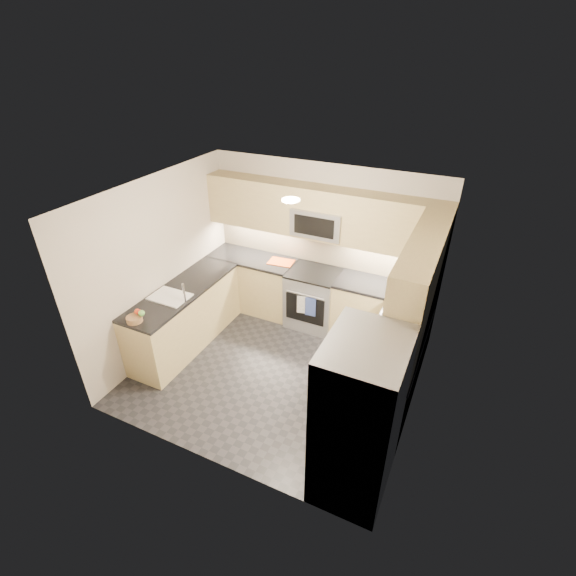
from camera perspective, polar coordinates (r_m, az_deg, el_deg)
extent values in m
cube|color=black|center=(5.92, -1.48, -11.20)|extent=(3.60, 3.20, 0.00)
cube|color=beige|center=(4.63, -1.90, 12.42)|extent=(3.60, 3.20, 0.02)
cube|color=beige|center=(6.46, 4.79, 5.92)|extent=(3.60, 0.02, 2.50)
cube|color=beige|center=(4.09, -12.04, -11.55)|extent=(3.60, 0.02, 2.50)
cube|color=beige|center=(6.10, -16.96, 3.01)|extent=(0.02, 3.20, 2.50)
cube|color=beige|center=(4.76, 18.16, -5.71)|extent=(0.02, 3.20, 2.50)
cube|color=tan|center=(7.00, -4.73, 0.66)|extent=(1.42, 0.60, 0.90)
cube|color=tan|center=(6.35, 12.70, -3.61)|extent=(1.42, 0.60, 0.90)
cube|color=tan|center=(5.39, 13.88, -10.95)|extent=(0.60, 1.70, 0.90)
cube|color=tan|center=(6.32, -13.81, -3.92)|extent=(0.60, 2.00, 0.90)
cube|color=black|center=(6.78, -4.90, 4.09)|extent=(1.42, 0.63, 0.04)
cube|color=black|center=(6.10, 13.20, 0.03)|extent=(1.42, 0.63, 0.04)
cube|color=black|center=(5.09, 14.54, -7.00)|extent=(0.63, 1.70, 0.04)
cube|color=black|center=(6.07, -14.35, -0.28)|extent=(0.63, 2.00, 0.04)
cube|color=tan|center=(6.08, 4.41, 10.21)|extent=(3.60, 0.35, 0.75)
cube|color=tan|center=(4.71, 17.77, 2.27)|extent=(0.35, 1.95, 0.75)
cube|color=#C7B38F|center=(6.48, 4.75, 5.46)|extent=(3.60, 0.01, 0.51)
cube|color=#C7B38F|center=(5.16, 18.84, -3.45)|extent=(0.01, 2.30, 0.51)
cube|color=#9EA0A6|center=(6.57, 3.46, -1.45)|extent=(0.76, 0.65, 0.91)
cube|color=black|center=(6.34, 3.59, 2.06)|extent=(0.76, 0.65, 0.03)
cube|color=black|center=(6.32, 2.32, -2.94)|extent=(0.62, 0.02, 0.45)
cylinder|color=#B2B5BA|center=(6.16, 2.30, -0.95)|extent=(0.60, 0.02, 0.02)
cube|color=#96989E|center=(6.11, 4.28, 9.04)|extent=(0.76, 0.40, 0.40)
cube|color=black|center=(5.93, 3.54, 8.38)|extent=(0.60, 0.01, 0.28)
cube|color=gray|center=(4.16, 9.66, -17.21)|extent=(0.70, 0.90, 1.80)
cylinder|color=#B2B5BA|center=(4.07, 3.76, -16.98)|extent=(0.02, 0.02, 1.20)
cylinder|color=#B2B5BA|center=(4.31, 5.62, -13.72)|extent=(0.02, 0.02, 1.20)
cube|color=white|center=(5.94, -15.77, -1.73)|extent=(0.52, 0.38, 0.16)
cylinder|color=silver|center=(5.68, -14.03, -0.66)|extent=(0.03, 0.03, 0.28)
cylinder|color=#53C35F|center=(6.03, 17.40, 0.13)|extent=(0.34, 0.34, 0.17)
cube|color=#C74712|center=(6.58, -0.96, 3.57)|extent=(0.41, 0.31, 0.01)
cylinder|color=#A1764B|center=(5.53, -20.26, -4.00)|extent=(0.25, 0.25, 0.07)
sphere|color=red|center=(5.50, -19.68, -3.10)|extent=(0.07, 0.07, 0.07)
sphere|color=#63B44D|center=(5.47, -19.40, -3.27)|extent=(0.08, 0.08, 0.08)
cube|color=silver|center=(6.24, 1.94, -2.30)|extent=(0.15, 0.04, 0.29)
cube|color=navy|center=(6.20, 3.08, -2.59)|extent=(0.16, 0.03, 0.31)
sphere|color=#EB461A|center=(5.52, -19.92, -3.04)|extent=(0.07, 0.07, 0.07)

